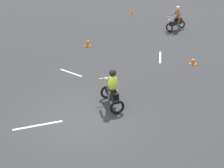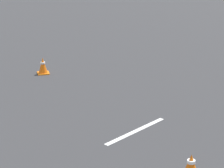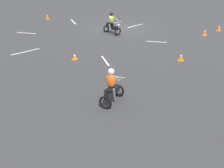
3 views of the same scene
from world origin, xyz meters
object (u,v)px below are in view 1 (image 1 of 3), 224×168
(traffic_cone_near_left, at_px, (193,61))
(traffic_cone_mid_left, at_px, (88,42))
(motorcycle_rider_background, at_px, (176,20))
(motorcycle_rider_foreground, at_px, (112,90))
(traffic_cone_near_right, at_px, (132,12))

(traffic_cone_near_left, height_order, traffic_cone_mid_left, traffic_cone_mid_left)
(motorcycle_rider_background, distance_m, traffic_cone_mid_left, 6.70)
(motorcycle_rider_foreground, distance_m, traffic_cone_mid_left, 7.12)
(traffic_cone_near_left, bearing_deg, traffic_cone_near_right, 143.88)
(traffic_cone_mid_left, bearing_deg, motorcycle_rider_foreground, -38.47)
(motorcycle_rider_foreground, relative_size, motorcycle_rider_background, 1.00)
(traffic_cone_near_left, xyz_separation_m, traffic_cone_mid_left, (-6.18, -1.56, 0.04))
(motorcycle_rider_foreground, height_order, traffic_cone_near_left, motorcycle_rider_foreground)
(motorcycle_rider_foreground, relative_size, traffic_cone_near_left, 4.41)
(motorcycle_rider_foreground, distance_m, motorcycle_rider_background, 11.02)
(traffic_cone_mid_left, bearing_deg, traffic_cone_near_right, 106.81)
(motorcycle_rider_background, xyz_separation_m, traffic_cone_mid_left, (-2.54, -6.18, -0.51))
(motorcycle_rider_foreground, relative_size, traffic_cone_mid_left, 3.64)
(traffic_cone_near_right, bearing_deg, traffic_cone_near_left, -36.12)
(traffic_cone_mid_left, bearing_deg, traffic_cone_near_left, 14.15)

